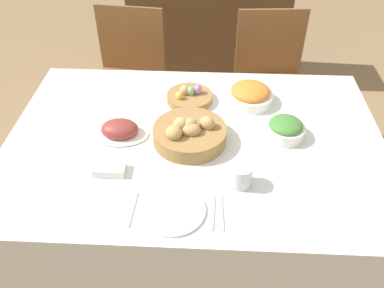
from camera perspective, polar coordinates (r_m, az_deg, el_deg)
ground_plane at (r=2.26m, az=0.32°, el=-13.64°), size 12.00×12.00×0.00m
dining_table at (r=1.98m, az=0.36°, el=-7.41°), size 1.61×1.11×0.73m
chair_far_right at (r=2.61m, az=10.86°, el=8.83°), size 0.45×0.45×0.90m
chair_far_left at (r=2.63m, az=-8.92°, el=9.38°), size 0.47×0.47×0.90m
sideboard at (r=3.46m, az=2.33°, el=16.86°), size 1.25×0.44×0.91m
bread_basket at (r=1.69m, az=-0.35°, el=1.52°), size 0.31×0.31×0.12m
egg_basket at (r=1.95m, az=-0.38°, el=6.67°), size 0.22×0.22×0.08m
ham_platter at (r=1.76m, az=-10.09°, el=1.93°), size 0.25×0.17×0.08m
green_salad_bowl at (r=1.76m, az=12.95°, el=2.13°), size 0.17×0.17×0.09m
carrot_bowl at (r=1.95m, az=8.16°, el=6.89°), size 0.22×0.22×0.09m
dinner_plate at (r=1.44m, az=-2.76°, el=-9.25°), size 0.23×0.23×0.01m
fork at (r=1.46m, az=-8.37°, el=-9.02°), size 0.02×0.16×0.00m
knife at (r=1.44m, az=2.94°, el=-9.53°), size 0.02×0.16×0.00m
spoon at (r=1.44m, az=4.15°, el=-9.56°), size 0.02×0.16×0.00m
drinking_cup at (r=1.51m, az=6.88°, el=-4.42°), size 0.08×0.08×0.09m
butter_dish at (r=1.60m, az=-11.48°, el=-3.42°), size 0.12×0.08×0.03m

